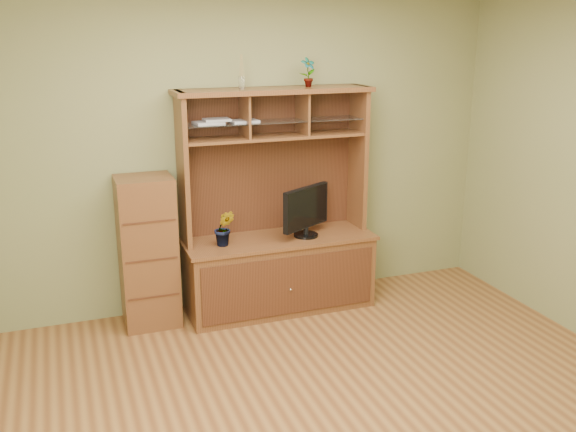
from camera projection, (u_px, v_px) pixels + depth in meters
room at (348, 211)px, 3.70m from camera, size 4.54×4.04×2.74m
media_hutch at (278, 250)px, 5.55m from camera, size 1.66×0.61×1.90m
monitor at (306, 211)px, 5.45m from camera, size 0.50×0.31×0.43m
orchid_plant at (224, 228)px, 5.23m from camera, size 0.20×0.18×0.30m
top_plant at (308, 72)px, 5.30m from camera, size 0.14×0.11×0.24m
reed_diffuser at (242, 75)px, 5.11m from camera, size 0.05×0.05×0.27m
magazines at (223, 121)px, 5.16m from camera, size 0.53×0.20×0.04m
side_cabinet at (148, 252)px, 5.20m from camera, size 0.45×0.41×1.25m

